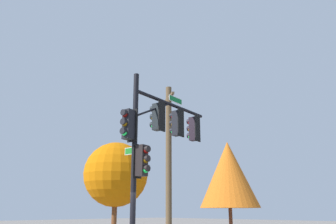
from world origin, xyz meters
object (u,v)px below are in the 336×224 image
Objects in this scene: tree_mid at (116,174)px; tree_far at (229,174)px; signal_pole_assembly at (157,136)px; utility_pole at (169,162)px.

tree_mid is 0.88× the size of tree_far.
signal_pole_assembly is at bearing -158.39° from tree_far.
tree_mid is at bearing 84.89° from utility_pole.
utility_pole is at bearing -95.11° from tree_mid.
tree_far is (8.00, -2.70, 0.41)m from tree_mid.
signal_pole_assembly is at bearing -116.53° from tree_mid.
tree_mid is (0.43, 4.86, -0.25)m from utility_pole.
tree_far reaches higher than tree_mid.
signal_pole_assembly is at bearing -142.69° from utility_pole.
utility_pole is 4.89m from tree_mid.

